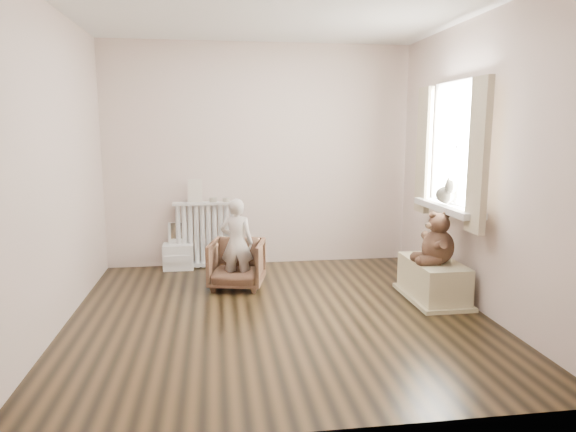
{
  "coord_description": "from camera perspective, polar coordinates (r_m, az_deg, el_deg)",
  "views": [
    {
      "loc": [
        -0.53,
        -4.29,
        1.61
      ],
      "look_at": [
        0.15,
        0.45,
        0.8
      ],
      "focal_mm": 32.0,
      "sensor_mm": 36.0,
      "label": 1
    }
  ],
  "objects": [
    {
      "name": "radiator",
      "position": [
        6.09,
        -9.13,
        -2.07
      ],
      "size": [
        0.74,
        0.14,
        0.78
      ],
      "primitive_type": "cube",
      "color": "silver",
      "rests_on": "floor"
    },
    {
      "name": "ceiling",
      "position": [
        4.43,
        -1.19,
        22.51
      ],
      "size": [
        3.6,
        3.6,
        0.01
      ],
      "primitive_type": "cube",
      "color": "white",
      "rests_on": "ground"
    },
    {
      "name": "armchair",
      "position": [
        5.31,
        -5.7,
        -5.32
      ],
      "size": [
        0.64,
        0.65,
        0.5
      ],
      "primitive_type": "imported",
      "rotation": [
        0.0,
        0.0,
        -0.23
      ],
      "color": "brown",
      "rests_on": "floor"
    },
    {
      "name": "window_sill",
      "position": [
        5.14,
        17.27,
        0.89
      ],
      "size": [
        0.22,
        1.1,
        0.06
      ],
      "primitive_type": "cube",
      "color": "silver",
      "rests_on": "right_wall"
    },
    {
      "name": "tin_a",
      "position": [
        6.02,
        -8.33,
        1.8
      ],
      "size": [
        0.09,
        0.09,
        0.05
      ],
      "primitive_type": "cylinder",
      "color": "#A59E8C",
      "rests_on": "radiator"
    },
    {
      "name": "front_wall",
      "position": [
        2.56,
        3.79,
        2.62
      ],
      "size": [
        3.6,
        0.02,
        2.6
      ],
      "primitive_type": "cube",
      "color": "beige",
      "rests_on": "ground"
    },
    {
      "name": "right_wall",
      "position": [
        4.89,
        20.41,
        5.37
      ],
      "size": [
        0.02,
        3.6,
        2.6
      ],
      "primitive_type": "cube",
      "color": "beige",
      "rests_on": "ground"
    },
    {
      "name": "curtain_right",
      "position": [
        5.6,
        14.85,
        7.04
      ],
      "size": [
        0.06,
        0.26,
        1.3
      ],
      "primitive_type": "cube",
      "color": "beige",
      "rests_on": "right_wall"
    },
    {
      "name": "window",
      "position": [
        5.13,
        18.51,
        7.33
      ],
      "size": [
        0.03,
        0.9,
        1.1
      ],
      "primitive_type": "cube",
      "color": "white",
      "rests_on": "right_wall"
    },
    {
      "name": "plush_cat",
      "position": [
        5.13,
        17.16,
        2.35
      ],
      "size": [
        0.25,
        0.33,
        0.25
      ],
      "primitive_type": null,
      "rotation": [
        0.0,
        0.0,
        -0.23
      ],
      "color": "slate",
      "rests_on": "window_sill"
    },
    {
      "name": "toy_bench",
      "position": [
        5.14,
        15.82,
        -6.71
      ],
      "size": [
        0.42,
        0.8,
        0.38
      ],
      "primitive_type": "cube",
      "color": "beige",
      "rests_on": "floor"
    },
    {
      "name": "teddy_bear",
      "position": [
        4.96,
        16.4,
        -1.73
      ],
      "size": [
        0.4,
        0.31,
        0.48
      ],
      "primitive_type": null,
      "rotation": [
        0.0,
        0.0,
        -0.02
      ],
      "color": "#362217",
      "rests_on": "toy_bench"
    },
    {
      "name": "toy_vanity",
      "position": [
        6.1,
        -12.12,
        -3.25
      ],
      "size": [
        0.34,
        0.25,
        0.54
      ],
      "primitive_type": "cube",
      "color": "silver",
      "rests_on": "floor"
    },
    {
      "name": "left_wall",
      "position": [
        4.48,
        -24.69,
        4.76
      ],
      "size": [
        0.02,
        3.6,
        2.6
      ],
      "primitive_type": "cube",
      "color": "beige",
      "rests_on": "ground"
    },
    {
      "name": "curtain_left",
      "position": [
        4.58,
        20.42,
        6.25
      ],
      "size": [
        0.06,
        0.26,
        1.3
      ],
      "primitive_type": "cube",
      "color": "beige",
      "rests_on": "right_wall"
    },
    {
      "name": "paper_doll",
      "position": [
        6.01,
        -10.28,
        2.78
      ],
      "size": [
        0.16,
        0.01,
        0.27
      ],
      "primitive_type": "cube",
      "color": "beige",
      "rests_on": "radiator"
    },
    {
      "name": "back_wall",
      "position": [
        6.12,
        -3.2,
        6.69
      ],
      "size": [
        3.6,
        0.02,
        2.6
      ],
      "primitive_type": "cube",
      "color": "beige",
      "rests_on": "ground"
    },
    {
      "name": "tin_b",
      "position": [
        6.02,
        -6.9,
        1.8
      ],
      "size": [
        0.08,
        0.08,
        0.05
      ],
      "primitive_type": "cylinder",
      "color": "#A59E8C",
      "rests_on": "radiator"
    },
    {
      "name": "floor",
      "position": [
        4.61,
        -1.07,
        -10.83
      ],
      "size": [
        3.6,
        3.6,
        0.01
      ],
      "primitive_type": "cube",
      "color": "black",
      "rests_on": "ground"
    },
    {
      "name": "child",
      "position": [
        5.2,
        -5.71,
        -3.02
      ],
      "size": [
        0.37,
        0.29,
        0.91
      ],
      "primitive_type": "imported",
      "rotation": [
        0.0,
        0.0,
        2.91
      ],
      "color": "beige",
      "rests_on": "armchair"
    }
  ]
}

